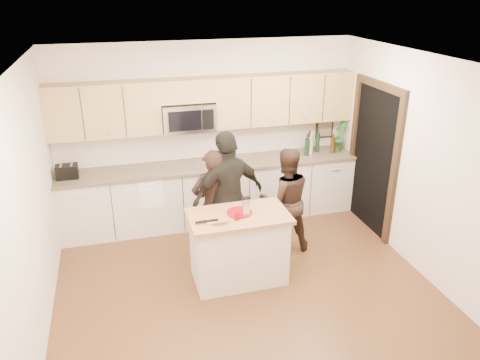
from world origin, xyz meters
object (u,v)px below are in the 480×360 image
object	(u,v)px
island	(239,247)
woman_right	(228,197)
woman_left	(213,206)
woman_center	(285,200)
toaster	(67,172)

from	to	relation	value
island	woman_right	world-z (taller)	woman_right
woman_right	woman_left	bearing A→B (deg)	-23.65
island	woman_center	xyz separation A→B (m)	(0.80, 0.55, 0.28)
woman_right	toaster	bearing A→B (deg)	-46.26
woman_left	woman_center	bearing A→B (deg)	177.34
toaster	woman_center	bearing A→B (deg)	-20.93
island	toaster	world-z (taller)	toaster
island	toaster	distance (m)	2.66
island	woman_center	world-z (taller)	woman_center
woman_left	woman_right	size ratio (longest dim) A/B	0.87
toaster	woman_left	size ratio (longest dim) A/B	0.19
island	woman_right	xyz separation A→B (m)	(0.01, 0.55, 0.43)
island	woman_center	bearing A→B (deg)	34.10
toaster	woman_center	xyz separation A→B (m)	(2.82, -1.08, -0.30)
woman_center	island	bearing A→B (deg)	38.90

